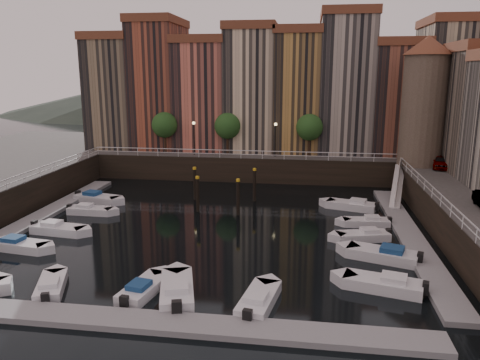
% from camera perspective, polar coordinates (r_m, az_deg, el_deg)
% --- Properties ---
extents(ground, '(200.00, 200.00, 0.00)m').
position_cam_1_polar(ground, '(41.32, -3.04, -5.41)').
color(ground, black).
rests_on(ground, ground).
extents(quay_far, '(80.00, 20.00, 3.00)m').
position_cam_1_polar(quay_far, '(65.92, 1.34, 2.92)').
color(quay_far, black).
rests_on(quay_far, ground).
extents(dock_left, '(2.00, 28.00, 0.35)m').
position_cam_1_polar(dock_left, '(46.27, -23.44, -4.25)').
color(dock_left, gray).
rests_on(dock_left, ground).
extents(dock_right, '(2.00, 28.00, 0.35)m').
position_cam_1_polar(dock_right, '(40.47, 19.93, -6.34)').
color(dock_right, gray).
rests_on(dock_right, ground).
extents(dock_near, '(30.00, 2.00, 0.35)m').
position_cam_1_polar(dock_near, '(26.18, -10.61, -16.68)').
color(dock_near, gray).
rests_on(dock_near, ground).
extents(mountains, '(145.00, 100.00, 18.00)m').
position_cam_1_polar(mountains, '(148.64, 6.01, 10.96)').
color(mountains, '#2D382D').
rests_on(mountains, ground).
extents(far_terrace, '(48.70, 10.30, 17.50)m').
position_cam_1_polar(far_terrace, '(62.13, 4.20, 11.05)').
color(far_terrace, '#826F53').
rests_on(far_terrace, quay_far).
extents(corner_tower, '(5.20, 5.20, 13.80)m').
position_cam_1_polar(corner_tower, '(54.40, 21.50, 9.12)').
color(corner_tower, '#6B5B4C').
rests_on(corner_tower, quay_right).
extents(promenade_trees, '(21.20, 3.20, 5.20)m').
position_cam_1_polar(promenade_trees, '(57.72, -0.89, 6.58)').
color(promenade_trees, black).
rests_on(promenade_trees, quay_far).
extents(street_lamps, '(10.36, 0.36, 4.18)m').
position_cam_1_polar(street_lamps, '(56.77, -0.72, 5.77)').
color(street_lamps, black).
rests_on(street_lamps, quay_far).
extents(railings, '(36.08, 34.04, 0.52)m').
position_cam_1_polar(railings, '(44.97, -1.89, 1.13)').
color(railings, white).
rests_on(railings, ground).
extents(gangway, '(2.78, 8.32, 3.73)m').
position_cam_1_polar(gangway, '(50.56, 18.66, -0.40)').
color(gangway, white).
rests_on(gangway, ground).
extents(mooring_pilings, '(6.59, 5.46, 3.78)m').
position_cam_1_polar(mooring_pilings, '(46.22, -2.30, -1.27)').
color(mooring_pilings, black).
rests_on(mooring_pilings, ground).
extents(boat_left_1, '(4.75, 2.23, 1.07)m').
position_cam_1_polar(boat_left_1, '(39.17, -25.31, -7.19)').
color(boat_left_1, silver).
rests_on(boat_left_1, ground).
extents(boat_left_2, '(4.85, 2.23, 1.09)m').
position_cam_1_polar(boat_left_2, '(41.76, -21.34, -5.58)').
color(boat_left_2, silver).
rests_on(boat_left_2, ground).
extents(boat_left_3, '(4.40, 1.65, 1.01)m').
position_cam_1_polar(boat_left_3, '(46.39, -17.86, -3.53)').
color(boat_left_3, silver).
rests_on(boat_left_3, ground).
extents(boat_left_4, '(5.20, 2.86, 1.16)m').
position_cam_1_polar(boat_left_4, '(50.31, -17.07, -2.14)').
color(boat_left_4, silver).
rests_on(boat_left_4, ground).
extents(boat_right_0, '(5.10, 2.93, 1.14)m').
position_cam_1_polar(boat_right_0, '(30.59, 17.22, -12.05)').
color(boat_right_0, silver).
rests_on(boat_right_0, ground).
extents(boat_right_1, '(5.27, 3.35, 1.19)m').
position_cam_1_polar(boat_right_1, '(35.12, 17.15, -8.70)').
color(boat_right_1, silver).
rests_on(boat_right_1, ground).
extents(boat_right_2, '(4.52, 2.60, 1.01)m').
position_cam_1_polar(boat_right_2, '(38.73, 14.86, -6.59)').
color(boat_right_2, silver).
rests_on(boat_right_2, ground).
extents(boat_right_3, '(4.21, 1.85, 0.95)m').
position_cam_1_polar(boat_right_3, '(42.31, 15.24, -4.96)').
color(boat_right_3, silver).
rests_on(boat_right_3, ground).
extents(boat_right_4, '(5.09, 3.09, 1.14)m').
position_cam_1_polar(boat_right_4, '(46.89, 13.56, -3.03)').
color(boat_right_4, silver).
rests_on(boat_right_4, ground).
extents(boat_near_0, '(2.82, 4.22, 0.95)m').
position_cam_1_polar(boat_near_0, '(31.41, -22.05, -11.89)').
color(boat_near_0, silver).
rests_on(boat_near_0, ground).
extents(boat_near_1, '(2.33, 4.50, 1.01)m').
position_cam_1_polar(boat_near_1, '(29.44, -11.72, -12.84)').
color(boat_near_1, silver).
rests_on(boat_near_1, ground).
extents(boat_near_2, '(3.17, 5.38, 1.21)m').
position_cam_1_polar(boat_near_2, '(28.72, -7.69, -13.22)').
color(boat_near_2, silver).
rests_on(boat_near_2, ground).
extents(boat_near_3, '(2.38, 4.75, 1.07)m').
position_cam_1_polar(boat_near_3, '(27.51, 2.26, -14.45)').
color(boat_near_3, silver).
rests_on(boat_near_3, ground).
extents(car_a, '(2.61, 4.41, 1.41)m').
position_cam_1_polar(car_a, '(53.83, 23.34, 1.95)').
color(car_a, gray).
rests_on(car_a, quay_right).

